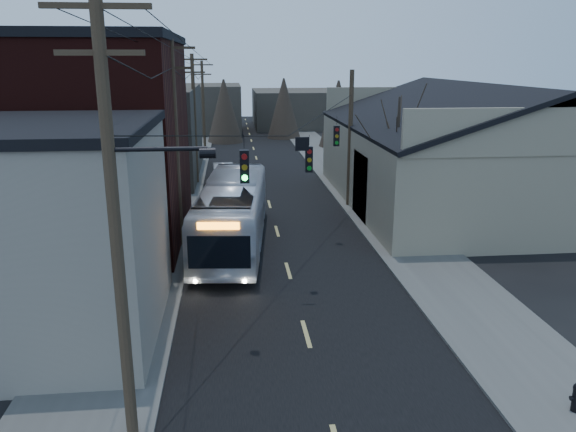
# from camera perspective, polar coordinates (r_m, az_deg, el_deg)

# --- Properties ---
(road_surface) EXTENTS (9.00, 110.00, 0.02)m
(road_surface) POSITION_cam_1_polar(r_m,az_deg,el_deg) (40.35, -2.31, 2.61)
(road_surface) COLOR black
(road_surface) RESTS_ON ground
(sidewalk_left) EXTENTS (4.00, 110.00, 0.12)m
(sidewalk_left) POSITION_cam_1_polar(r_m,az_deg,el_deg) (40.48, -11.54, 2.41)
(sidewalk_left) COLOR #474744
(sidewalk_left) RESTS_ON ground
(sidewalk_right) EXTENTS (4.00, 110.00, 0.12)m
(sidewalk_right) POSITION_cam_1_polar(r_m,az_deg,el_deg) (41.24, 6.75, 2.86)
(sidewalk_right) COLOR #474744
(sidewalk_right) RESTS_ON ground
(building_clapboard) EXTENTS (8.00, 8.00, 7.00)m
(building_clapboard) POSITION_cam_1_polar(r_m,az_deg,el_deg) (20.19, -24.70, -1.87)
(building_clapboard) COLOR gray
(building_clapboard) RESTS_ON ground
(building_brick) EXTENTS (10.00, 12.00, 10.00)m
(building_brick) POSITION_cam_1_polar(r_m,az_deg,el_deg) (30.50, -20.40, 6.96)
(building_brick) COLOR black
(building_brick) RESTS_ON ground
(building_left_far) EXTENTS (9.00, 14.00, 7.00)m
(building_left_far) POSITION_cam_1_polar(r_m,az_deg,el_deg) (46.14, -14.82, 8.15)
(building_left_far) COLOR #38332C
(building_left_far) RESTS_ON ground
(warehouse) EXTENTS (16.16, 20.60, 7.73)m
(warehouse) POSITION_cam_1_polar(r_m,az_deg,el_deg) (38.09, 18.16, 5.19)
(warehouse) COLOR gray
(warehouse) RESTS_ON ground
(building_far_left) EXTENTS (10.00, 12.00, 6.00)m
(building_far_left) POSITION_cam_1_polar(r_m,az_deg,el_deg) (74.59, -8.76, 10.74)
(building_far_left) COLOR #38332C
(building_far_left) RESTS_ON ground
(building_far_right) EXTENTS (12.00, 14.00, 5.00)m
(building_far_right) POSITION_cam_1_polar(r_m,az_deg,el_deg) (80.08, 0.92, 10.87)
(building_far_right) COLOR #38332C
(building_far_right) RESTS_ON ground
(bare_tree) EXTENTS (0.40, 0.40, 7.20)m
(bare_tree) POSITION_cam_1_polar(r_m,az_deg,el_deg) (31.06, 10.93, 5.17)
(bare_tree) COLOR black
(bare_tree) RESTS_ON ground
(utility_lines) EXTENTS (11.24, 45.28, 10.50)m
(utility_lines) POSITION_cam_1_polar(r_m,az_deg,el_deg) (33.65, -7.11, 8.45)
(utility_lines) COLOR #382B1E
(utility_lines) RESTS_ON ground
(bus) EXTENTS (4.01, 12.47, 3.41)m
(bus) POSITION_cam_1_polar(r_m,az_deg,el_deg) (28.02, -5.64, 0.29)
(bus) COLOR silver
(bus) RESTS_ON ground
(parked_car) EXTENTS (1.78, 4.40, 1.42)m
(parked_car) POSITION_cam_1_polar(r_m,az_deg,el_deg) (43.28, -6.56, 4.35)
(parked_car) COLOR #A0A1A7
(parked_car) RESTS_ON ground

